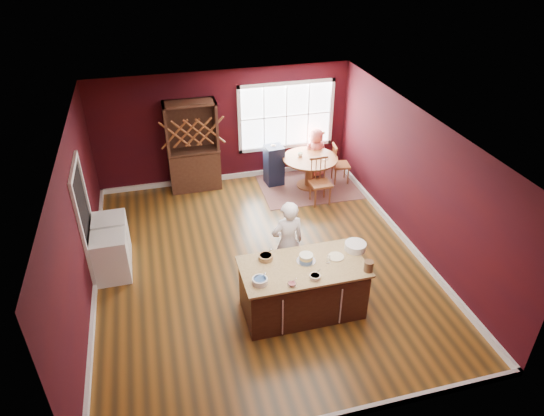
{
  "coord_description": "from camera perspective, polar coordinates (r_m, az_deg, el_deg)",
  "views": [
    {
      "loc": [
        -1.63,
        -7.07,
        5.68
      ],
      "look_at": [
        0.29,
        0.2,
        1.05
      ],
      "focal_mm": 32.0,
      "sensor_mm": 36.0,
      "label": 1
    }
  ],
  "objects": [
    {
      "name": "room_shell",
      "position": [
        8.45,
        -1.54,
        0.78
      ],
      "size": [
        7.0,
        7.0,
        7.0
      ],
      "color": "brown",
      "rests_on": "ground"
    },
    {
      "name": "window",
      "position": [
        11.76,
        1.68,
        10.79
      ],
      "size": [
        2.36,
        0.1,
        1.66
      ],
      "primitive_type": null,
      "color": "white",
      "rests_on": "room_shell"
    },
    {
      "name": "doorway",
      "position": [
        9.07,
        -21.02,
        -1.61
      ],
      "size": [
        0.08,
        1.26,
        2.13
      ],
      "primitive_type": null,
      "color": "white",
      "rests_on": "room_shell"
    },
    {
      "name": "kitchen_island",
      "position": [
        7.98,
        3.59,
        -9.51
      ],
      "size": [
        1.99,
        1.04,
        0.92
      ],
      "color": "#351C14",
      "rests_on": "ground"
    },
    {
      "name": "dining_table",
      "position": [
        11.51,
        4.48,
        4.95
      ],
      "size": [
        1.3,
        1.3,
        0.75
      ],
      "color": "brown",
      "rests_on": "ground"
    },
    {
      "name": "baker",
      "position": [
        8.33,
        1.84,
        -4.15
      ],
      "size": [
        0.63,
        0.45,
        1.63
      ],
      "primitive_type": "imported",
      "rotation": [
        0.0,
        0.0,
        3.25
      ],
      "color": "silver",
      "rests_on": "ground"
    },
    {
      "name": "layer_cake",
      "position": [
        7.73,
        4.03,
        -5.89
      ],
      "size": [
        0.31,
        0.31,
        0.13
      ],
      "primitive_type": null,
      "color": "beige",
      "rests_on": "kitchen_island"
    },
    {
      "name": "bowl_blue",
      "position": [
        7.31,
        -1.43,
        -8.57
      ],
      "size": [
        0.24,
        0.24,
        0.09
      ],
      "primitive_type": "cylinder",
      "color": "white",
      "rests_on": "kitchen_island"
    },
    {
      "name": "bowl_yellow",
      "position": [
        7.76,
        -0.74,
        -5.81
      ],
      "size": [
        0.23,
        0.23,
        0.09
      ],
      "primitive_type": "cylinder",
      "color": "#A38442",
      "rests_on": "kitchen_island"
    },
    {
      "name": "bowl_pink",
      "position": [
        7.28,
        2.37,
        -8.97
      ],
      "size": [
        0.14,
        0.14,
        0.05
      ],
      "primitive_type": "cylinder",
      "color": "silver",
      "rests_on": "kitchen_island"
    },
    {
      "name": "bowl_olive",
      "position": [
        7.43,
        5.08,
        -8.07
      ],
      "size": [
        0.17,
        0.17,
        0.06
      ],
      "primitive_type": "cylinder",
      "color": "white",
      "rests_on": "kitchen_island"
    },
    {
      "name": "drinking_glass",
      "position": [
        7.73,
        6.65,
        -6.02
      ],
      "size": [
        0.07,
        0.07,
        0.13
      ],
      "primitive_type": "cylinder",
      "color": "silver",
      "rests_on": "kitchen_island"
    },
    {
      "name": "dinner_plate",
      "position": [
        7.89,
        7.53,
        -5.71
      ],
      "size": [
        0.26,
        0.26,
        0.02
      ],
      "primitive_type": "cylinder",
      "color": "beige",
      "rests_on": "kitchen_island"
    },
    {
      "name": "white_tub",
      "position": [
        8.08,
        9.78,
        -4.46
      ],
      "size": [
        0.35,
        0.35,
        0.12
      ],
      "primitive_type": "cylinder",
      "color": "silver",
      "rests_on": "kitchen_island"
    },
    {
      "name": "stoneware_crock",
      "position": [
        7.65,
        11.3,
        -6.73
      ],
      "size": [
        0.15,
        0.15,
        0.17
      ],
      "primitive_type": "cylinder",
      "color": "brown",
      "rests_on": "kitchen_island"
    },
    {
      "name": "rug",
      "position": [
        11.75,
        4.38,
        2.65
      ],
      "size": [
        2.38,
        1.87,
        0.01
      ],
      "primitive_type": "cube",
      "rotation": [
        0.0,
        0.0,
        -0.03
      ],
      "color": "brown",
      "rests_on": "ground"
    },
    {
      "name": "chair_east",
      "position": [
        11.81,
        8.11,
        5.23
      ],
      "size": [
        0.44,
        0.46,
        0.99
      ],
      "primitive_type": null,
      "rotation": [
        0.0,
        0.0,
        1.45
      ],
      "color": "brown",
      "rests_on": "ground"
    },
    {
      "name": "chair_south",
      "position": [
        10.83,
        5.74,
        3.1
      ],
      "size": [
        0.45,
        0.43,
        1.07
      ],
      "primitive_type": null,
      "rotation": [
        0.0,
        0.0,
        0.01
      ],
      "color": "brown",
      "rests_on": "ground"
    },
    {
      "name": "chair_north",
      "position": [
        12.31,
        4.71,
        6.83
      ],
      "size": [
        0.54,
        0.53,
        1.08
      ],
      "primitive_type": null,
      "rotation": [
        0.0,
        0.0,
        3.39
      ],
      "color": "brown",
      "rests_on": "ground"
    },
    {
      "name": "seated_woman",
      "position": [
        11.99,
        5.12,
        6.53
      ],
      "size": [
        0.66,
        0.48,
        1.24
      ],
      "primitive_type": "imported",
      "rotation": [
        0.0,
        0.0,
        3.29
      ],
      "color": "#D76159",
      "rests_on": "ground"
    },
    {
      "name": "high_chair",
      "position": [
        11.61,
        0.22,
        5.16
      ],
      "size": [
        0.45,
        0.45,
        1.01
      ],
      "primitive_type": null,
      "rotation": [
        0.0,
        0.0,
        0.09
      ],
      "color": "black",
      "rests_on": "ground"
    },
    {
      "name": "toddler",
      "position": [
        11.49,
        0.41,
        6.53
      ],
      "size": [
        0.18,
        0.14,
        0.26
      ],
      "primitive_type": null,
      "color": "#8CA5BF",
      "rests_on": "high_chair"
    },
    {
      "name": "table_plate",
      "position": [
        11.41,
        6.08,
        5.87
      ],
      "size": [
        0.21,
        0.21,
        0.02
      ],
      "primitive_type": "cylinder",
      "color": "beige",
      "rests_on": "dining_table"
    },
    {
      "name": "table_cup",
      "position": [
        11.44,
        3.33,
        6.3
      ],
      "size": [
        0.15,
        0.15,
        0.09
      ],
      "primitive_type": "imported",
      "rotation": [
        0.0,
        0.0,
        -0.34
      ],
      "color": "white",
      "rests_on": "dining_table"
    },
    {
      "name": "hutch",
      "position": [
        11.31,
        -9.29,
        7.12
      ],
      "size": [
        1.17,
        0.49,
        2.14
      ],
      "primitive_type": "cube",
      "color": "#331E10",
      "rests_on": "ground"
    },
    {
      "name": "washer",
      "position": [
        9.09,
        -18.38,
        -5.55
      ],
      "size": [
        0.6,
        0.58,
        0.86
      ],
      "primitive_type": "cube",
      "color": "silver",
      "rests_on": "ground"
    },
    {
      "name": "dryer",
      "position": [
        9.61,
        -18.31,
        -3.29
      ],
      "size": [
        0.6,
        0.58,
        0.87
      ],
      "primitive_type": "cube",
      "color": "white",
      "rests_on": "ground"
    }
  ]
}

